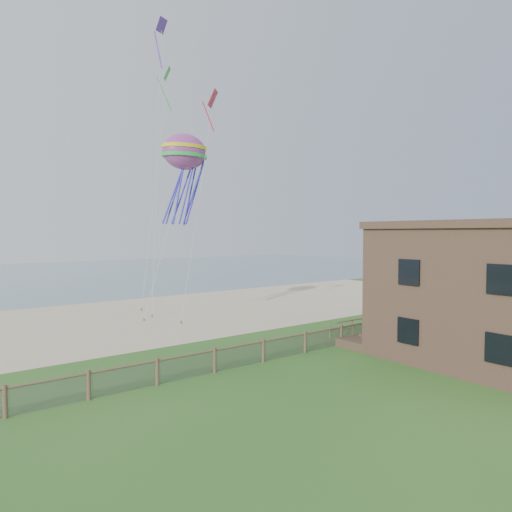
# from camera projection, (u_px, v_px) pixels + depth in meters

# --- Properties ---
(ground) EXTENTS (160.00, 160.00, 0.00)m
(ground) POSITION_uv_depth(u_px,v_px,m) (351.00, 394.00, 19.16)
(ground) COLOR #285C1F
(ground) RESTS_ON ground
(sand_beach) EXTENTS (72.00, 20.00, 0.02)m
(sand_beach) POSITION_uv_depth(u_px,v_px,m) (140.00, 317.00, 36.64)
(sand_beach) COLOR #C4AE8E
(sand_beach) RESTS_ON ground
(ocean) EXTENTS (160.00, 68.00, 0.02)m
(ocean) POSITION_uv_depth(u_px,v_px,m) (27.00, 276.00, 71.60)
(ocean) COLOR slate
(ocean) RESTS_ON ground
(chainlink_fence) EXTENTS (36.20, 0.20, 1.25)m
(chainlink_fence) POSITION_uv_depth(u_px,v_px,m) (263.00, 352.00, 23.90)
(chainlink_fence) COLOR brown
(chainlink_fence) RESTS_ON ground
(motel_deck) EXTENTS (15.00, 2.00, 0.50)m
(motel_deck) POSITION_uv_depth(u_px,v_px,m) (422.00, 329.00, 30.98)
(motel_deck) COLOR brown
(motel_deck) RESTS_ON ground
(picnic_table) EXTENTS (2.11, 1.86, 0.74)m
(picnic_table) POSITION_uv_depth(u_px,v_px,m) (369.00, 339.00, 27.60)
(picnic_table) COLOR brown
(picnic_table) RESTS_ON ground
(octopus_kite) EXTENTS (3.77, 2.90, 7.13)m
(octopus_kite) POSITION_uv_depth(u_px,v_px,m) (185.00, 177.00, 33.29)
(octopus_kite) COLOR #F04F25
(kite_purple) EXTENTS (1.73, 2.14, 2.99)m
(kite_purple) POSITION_uv_depth(u_px,v_px,m) (162.00, 40.00, 31.87)
(kite_purple) COLOR #6536B0
(kite_red) EXTENTS (1.99, 1.99, 2.44)m
(kite_red) POSITION_uv_depth(u_px,v_px,m) (213.00, 107.00, 30.33)
(kite_red) COLOR red
(kite_green) EXTENTS (2.14, 1.91, 2.97)m
(kite_green) POSITION_uv_depth(u_px,v_px,m) (167.00, 86.00, 36.00)
(kite_green) COLOR green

